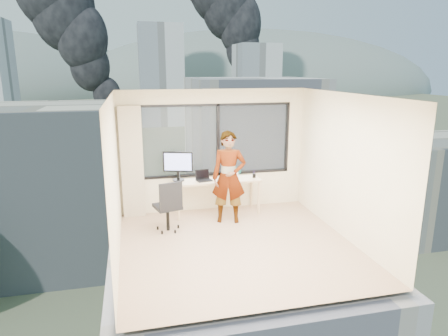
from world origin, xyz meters
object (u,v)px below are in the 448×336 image
object	(u,v)px
laptop	(204,176)
handbag	(236,171)
desk	(217,196)
game_console	(230,173)
person	(229,177)
chair	(167,205)
monitor	(178,166)

from	to	relation	value
laptop	handbag	world-z (taller)	laptop
desk	game_console	xyz separation A→B (m)	(0.34, 0.26, 0.41)
desk	person	size ratio (longest dim) A/B	0.98
game_console	chair	bearing A→B (deg)	-142.33
laptop	monitor	bearing A→B (deg)	152.97
game_console	handbag	distance (m)	0.15
handbag	monitor	bearing A→B (deg)	168.28
monitor	laptop	world-z (taller)	monitor
monitor	handbag	world-z (taller)	monitor
monitor	handbag	distance (m)	1.31
person	monitor	xyz separation A→B (m)	(-0.93, 0.60, 0.14)
monitor	desk	bearing A→B (deg)	11.28
handbag	desk	bearing A→B (deg)	-172.64
handbag	game_console	bearing A→B (deg)	153.29
monitor	game_console	size ratio (longest dim) A/B	1.91
laptop	person	bearing A→B (deg)	-59.56
chair	laptop	xyz separation A→B (m)	(0.83, 0.65, 0.34)
desk	chair	distance (m)	1.33
desk	monitor	distance (m)	1.06
monitor	handbag	xyz separation A→B (m)	(1.28, 0.16, -0.22)
chair	laptop	size ratio (longest dim) A/B	3.12
desk	game_console	distance (m)	0.60
chair	person	bearing A→B (deg)	-6.11
person	laptop	bearing A→B (deg)	146.86
chair	handbag	distance (m)	1.89
person	laptop	xyz separation A→B (m)	(-0.41, 0.46, -0.07)
game_console	handbag	size ratio (longest dim) A/B	1.37
laptop	handbag	bearing A→B (deg)	9.94
handbag	laptop	bearing A→B (deg)	-177.26
person	handbag	distance (m)	0.84
laptop	handbag	distance (m)	0.82
desk	game_console	bearing A→B (deg)	36.68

